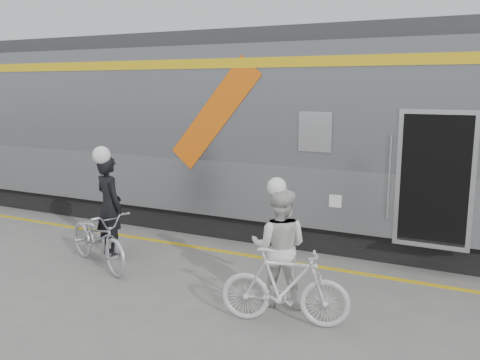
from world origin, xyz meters
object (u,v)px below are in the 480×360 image
Objects in this scene: man at (109,206)px; bicycle_left at (98,238)px; woman at (279,247)px; bicycle_right at (285,287)px.

bicycle_left is (0.20, -0.55, -0.41)m from man.
bicycle_left is 3.33m from woman.
man is at bearing -22.57° from woman.
woman reaches higher than bicycle_left.
man is 0.72m from bicycle_left.
bicycle_right is (0.30, -0.55, -0.33)m from woman.
bicycle_left and bicycle_right have the same top height.
bicycle_left is 3.66m from bicycle_right.
man is 1.10× the size of woman.
man is 1.09× the size of bicycle_right.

